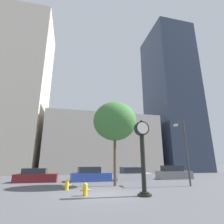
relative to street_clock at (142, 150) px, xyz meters
name	(u,v)px	position (x,y,z in m)	size (l,w,h in m)	color
ground_plane	(104,194)	(-2.10, 1.38, -2.60)	(200.00, 200.00, 0.00)	#515156
building_tall_tower	(14,89)	(-15.77, 25.38, 13.26)	(12.07, 12.00, 31.72)	beige
building_storefront_row	(101,145)	(1.81, 25.38, 2.73)	(21.05, 12.00, 10.66)	beige
building_glass_modern	(170,96)	(18.95, 25.38, 14.96)	(9.20, 12.00, 35.12)	#2D384C
street_clock	(142,150)	(0.00, 0.00, 0.00)	(0.89, 0.81, 4.50)	black
car_maroon	(36,176)	(-7.42, 9.53, -2.05)	(4.07, 1.88, 1.32)	maroon
car_blue	(90,175)	(-2.05, 9.17, -2.00)	(4.21, 2.02, 1.44)	#28429E
car_white	(132,175)	(2.64, 9.28, -2.03)	(4.01, 1.92, 1.36)	silver
car_grey	(173,173)	(7.93, 9.53, -1.96)	(3.97, 1.96, 1.52)	slate
fire_hydrant_near	(85,189)	(-3.32, 0.92, -2.24)	(0.61, 0.26, 0.72)	yellow
fire_hydrant_far	(67,184)	(-4.37, 3.43, -2.23)	(0.61, 0.26, 0.74)	yellow
street_lamp_right	(182,141)	(5.46, 3.62, 1.15)	(0.36, 1.57, 5.53)	#38383D
bare_tree	(115,121)	(-0.51, 4.82, 2.88)	(3.89, 3.89, 7.24)	brown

